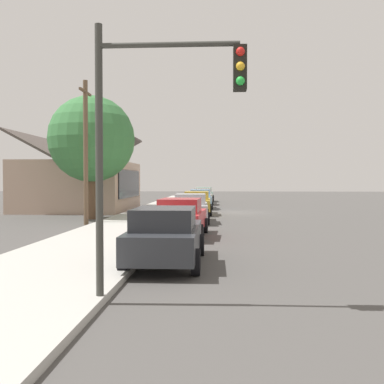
{
  "coord_description": "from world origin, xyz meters",
  "views": [
    {
      "loc": [
        -31.58,
        1.43,
        2.32
      ],
      "look_at": [
        -3.2,
        3.01,
        1.56
      ],
      "focal_mm": 40.59,
      "sensor_mm": 36.0,
      "label": 1
    }
  ],
  "objects_px": {
    "car_skyblue": "(200,199)",
    "car_silver": "(191,208)",
    "car_mustard": "(197,203)",
    "car_seafoam": "(204,194)",
    "traffic_light_main": "(156,117)",
    "car_charcoal": "(166,235)",
    "utility_pole_wooden": "(86,149)",
    "shade_tree": "(92,139)",
    "fire_hydrant_red": "(183,202)",
    "car_ivory": "(202,196)",
    "car_cherry": "(181,217)"
  },
  "relations": [
    {
      "from": "car_ivory",
      "to": "shade_tree",
      "type": "height_order",
      "value": "shade_tree"
    },
    {
      "from": "car_cherry",
      "to": "car_mustard",
      "type": "bearing_deg",
      "value": 1.89
    },
    {
      "from": "car_mustard",
      "to": "car_ivory",
      "type": "relative_size",
      "value": 1.0
    },
    {
      "from": "car_mustard",
      "to": "car_skyblue",
      "type": "distance_m",
      "value": 6.24
    },
    {
      "from": "car_skyblue",
      "to": "shade_tree",
      "type": "bearing_deg",
      "value": 145.84
    },
    {
      "from": "car_cherry",
      "to": "car_skyblue",
      "type": "relative_size",
      "value": 0.89
    },
    {
      "from": "car_mustard",
      "to": "fire_hydrant_red",
      "type": "relative_size",
      "value": 6.46
    },
    {
      "from": "traffic_light_main",
      "to": "fire_hydrant_red",
      "type": "distance_m",
      "value": 28.72
    },
    {
      "from": "car_silver",
      "to": "fire_hydrant_red",
      "type": "bearing_deg",
      "value": 4.08
    },
    {
      "from": "utility_pole_wooden",
      "to": "fire_hydrant_red",
      "type": "relative_size",
      "value": 10.56
    },
    {
      "from": "shade_tree",
      "to": "car_mustard",
      "type": "bearing_deg",
      "value": -58.32
    },
    {
      "from": "car_seafoam",
      "to": "fire_hydrant_red",
      "type": "relative_size",
      "value": 6.85
    },
    {
      "from": "shade_tree",
      "to": "traffic_light_main",
      "type": "xyz_separation_m",
      "value": [
        -17.59,
        -6.31,
        -1.29
      ]
    },
    {
      "from": "car_silver",
      "to": "traffic_light_main",
      "type": "distance_m",
      "value": 16.08
    },
    {
      "from": "car_silver",
      "to": "car_mustard",
      "type": "relative_size",
      "value": 1.01
    },
    {
      "from": "utility_pole_wooden",
      "to": "shade_tree",
      "type": "bearing_deg",
      "value": 11.05
    },
    {
      "from": "car_mustard",
      "to": "car_seafoam",
      "type": "distance_m",
      "value": 17.83
    },
    {
      "from": "car_silver",
      "to": "traffic_light_main",
      "type": "relative_size",
      "value": 0.89
    },
    {
      "from": "utility_pole_wooden",
      "to": "car_seafoam",
      "type": "bearing_deg",
      "value": -12.38
    },
    {
      "from": "car_ivory",
      "to": "traffic_light_main",
      "type": "height_order",
      "value": "traffic_light_main"
    },
    {
      "from": "car_charcoal",
      "to": "utility_pole_wooden",
      "type": "distance_m",
      "value": 12.13
    },
    {
      "from": "traffic_light_main",
      "to": "car_silver",
      "type": "bearing_deg",
      "value": 1.03
    },
    {
      "from": "car_skyblue",
      "to": "car_seafoam",
      "type": "relative_size",
      "value": 1.02
    },
    {
      "from": "car_silver",
      "to": "car_ivory",
      "type": "bearing_deg",
      "value": -2.34
    },
    {
      "from": "shade_tree",
      "to": "utility_pole_wooden",
      "type": "height_order",
      "value": "utility_pole_wooden"
    },
    {
      "from": "car_cherry",
      "to": "car_silver",
      "type": "bearing_deg",
      "value": 2.28
    },
    {
      "from": "car_skyblue",
      "to": "car_ivory",
      "type": "bearing_deg",
      "value": -2.69
    },
    {
      "from": "car_charcoal",
      "to": "car_mustard",
      "type": "bearing_deg",
      "value": 0.01
    },
    {
      "from": "car_silver",
      "to": "car_skyblue",
      "type": "relative_size",
      "value": 0.93
    },
    {
      "from": "car_charcoal",
      "to": "traffic_light_main",
      "type": "distance_m",
      "value": 4.7
    },
    {
      "from": "car_skyblue",
      "to": "utility_pole_wooden",
      "type": "distance_m",
      "value": 14.75
    },
    {
      "from": "car_charcoal",
      "to": "car_mustard",
      "type": "distance_m",
      "value": 17.52
    },
    {
      "from": "shade_tree",
      "to": "fire_hydrant_red",
      "type": "relative_size",
      "value": 10.36
    },
    {
      "from": "car_mustard",
      "to": "car_ivory",
      "type": "height_order",
      "value": "same"
    },
    {
      "from": "car_cherry",
      "to": "shade_tree",
      "type": "bearing_deg",
      "value": 39.86
    },
    {
      "from": "car_cherry",
      "to": "shade_tree",
      "type": "height_order",
      "value": "shade_tree"
    },
    {
      "from": "fire_hydrant_red",
      "to": "car_charcoal",
      "type": "bearing_deg",
      "value": -176.75
    },
    {
      "from": "car_seafoam",
      "to": "car_mustard",
      "type": "bearing_deg",
      "value": -178.37
    },
    {
      "from": "car_mustard",
      "to": "car_seafoam",
      "type": "height_order",
      "value": "same"
    },
    {
      "from": "car_skyblue",
      "to": "car_silver",
      "type": "bearing_deg",
      "value": 176.79
    },
    {
      "from": "shade_tree",
      "to": "car_silver",
      "type": "bearing_deg",
      "value": -106.07
    },
    {
      "from": "car_mustard",
      "to": "car_seafoam",
      "type": "relative_size",
      "value": 0.94
    },
    {
      "from": "traffic_light_main",
      "to": "car_seafoam",
      "type": "bearing_deg",
      "value": 0.27
    },
    {
      "from": "car_seafoam",
      "to": "fire_hydrant_red",
      "type": "height_order",
      "value": "car_seafoam"
    },
    {
      "from": "car_mustard",
      "to": "car_ivory",
      "type": "distance_m",
      "value": 12.32
    },
    {
      "from": "car_mustard",
      "to": "shade_tree",
      "type": "xyz_separation_m",
      "value": [
        -3.78,
        6.13,
        3.96
      ]
    },
    {
      "from": "car_mustard",
      "to": "fire_hydrant_red",
      "type": "height_order",
      "value": "car_mustard"
    },
    {
      "from": "car_seafoam",
      "to": "traffic_light_main",
      "type": "relative_size",
      "value": 0.94
    },
    {
      "from": "utility_pole_wooden",
      "to": "fire_hydrant_red",
      "type": "xyz_separation_m",
      "value": [
        14.25,
        -4.0,
        -3.43
      ]
    },
    {
      "from": "car_silver",
      "to": "car_skyblue",
      "type": "distance_m",
      "value": 11.76
    }
  ]
}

